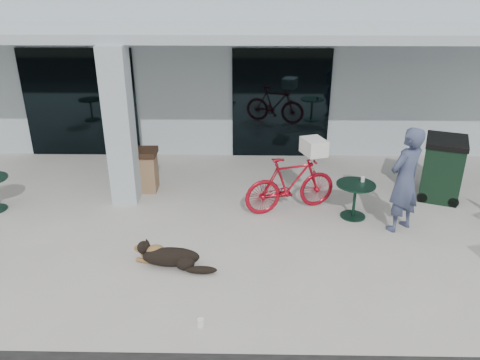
{
  "coord_description": "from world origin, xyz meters",
  "views": [
    {
      "loc": [
        0.99,
        -6.39,
        4.25
      ],
      "look_at": [
        0.86,
        1.06,
        1.0
      ],
      "focal_mm": 35.0,
      "sensor_mm": 36.0,
      "label": 1
    }
  ],
  "objects_px": {
    "bicycle": "(291,184)",
    "dog": "(171,256)",
    "person": "(405,180)",
    "cafe_table_far": "(354,200)",
    "wheeled_bin": "(442,168)",
    "trash_receptacle": "(145,170)"
  },
  "relations": [
    {
      "from": "cafe_table_far",
      "to": "wheeled_bin",
      "type": "xyz_separation_m",
      "value": [
        1.98,
        0.97,
        0.29
      ]
    },
    {
      "from": "dog",
      "to": "trash_receptacle",
      "type": "height_order",
      "value": "trash_receptacle"
    },
    {
      "from": "person",
      "to": "wheeled_bin",
      "type": "xyz_separation_m",
      "value": [
        1.24,
        1.41,
        -0.33
      ]
    },
    {
      "from": "person",
      "to": "trash_receptacle",
      "type": "height_order",
      "value": "person"
    },
    {
      "from": "bicycle",
      "to": "cafe_table_far",
      "type": "distance_m",
      "value": 1.25
    },
    {
      "from": "dog",
      "to": "bicycle",
      "type": "bearing_deg",
      "value": 60.9
    },
    {
      "from": "person",
      "to": "trash_receptacle",
      "type": "relative_size",
      "value": 2.1
    },
    {
      "from": "bicycle",
      "to": "person",
      "type": "distance_m",
      "value": 2.1
    },
    {
      "from": "dog",
      "to": "trash_receptacle",
      "type": "xyz_separation_m",
      "value": [
        -0.98,
        2.88,
        0.28
      ]
    },
    {
      "from": "bicycle",
      "to": "dog",
      "type": "xyz_separation_m",
      "value": [
        -2.04,
        -1.99,
        -0.39
      ]
    },
    {
      "from": "cafe_table_far",
      "to": "wheeled_bin",
      "type": "bearing_deg",
      "value": 26.06
    },
    {
      "from": "dog",
      "to": "cafe_table_far",
      "type": "distance_m",
      "value": 3.67
    },
    {
      "from": "wheeled_bin",
      "to": "cafe_table_far",
      "type": "bearing_deg",
      "value": -132.57
    },
    {
      "from": "bicycle",
      "to": "wheeled_bin",
      "type": "xyz_separation_m",
      "value": [
        3.18,
        0.7,
        0.07
      ]
    },
    {
      "from": "bicycle",
      "to": "trash_receptacle",
      "type": "xyz_separation_m",
      "value": [
        -3.02,
        0.89,
        -0.1
      ]
    },
    {
      "from": "cafe_table_far",
      "to": "trash_receptacle",
      "type": "relative_size",
      "value": 0.8
    },
    {
      "from": "bicycle",
      "to": "dog",
      "type": "bearing_deg",
      "value": 114.61
    },
    {
      "from": "bicycle",
      "to": "wheeled_bin",
      "type": "distance_m",
      "value": 3.25
    },
    {
      "from": "person",
      "to": "dog",
      "type": "bearing_deg",
      "value": -16.77
    },
    {
      "from": "person",
      "to": "cafe_table_far",
      "type": "bearing_deg",
      "value": -65.88
    },
    {
      "from": "person",
      "to": "wheeled_bin",
      "type": "relative_size",
      "value": 1.53
    },
    {
      "from": "trash_receptacle",
      "to": "wheeled_bin",
      "type": "distance_m",
      "value": 6.21
    }
  ]
}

